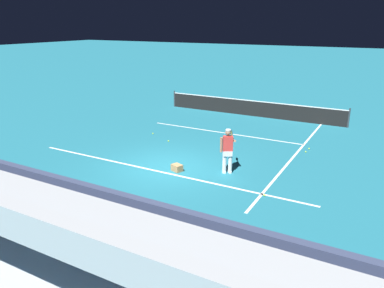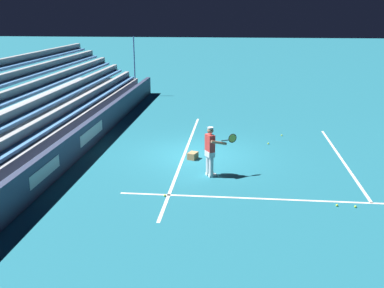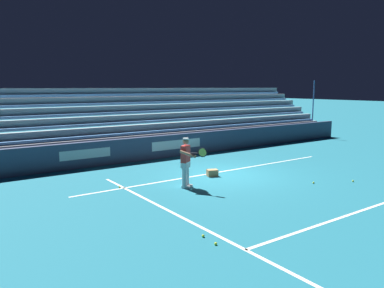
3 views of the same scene
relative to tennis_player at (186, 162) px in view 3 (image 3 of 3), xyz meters
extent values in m
plane|color=#1E6B7F|center=(-2.33, -0.66, -0.89)|extent=(160.00, 160.00, 0.00)
cube|color=white|center=(-2.33, -1.16, -0.89)|extent=(12.00, 0.10, 0.01)
cube|color=white|center=(1.78, 3.34, -0.89)|extent=(0.10, 12.00, 0.01)
cube|color=white|center=(-2.33, 4.84, -0.89)|extent=(8.22, 0.10, 0.01)
cube|color=#384260|center=(-2.33, -5.17, -0.34)|extent=(26.42, 0.24, 1.10)
cube|color=silver|center=(-2.88, -5.04, -0.29)|extent=(2.80, 0.01, 0.44)
cube|color=silver|center=(1.73, -5.04, -0.29)|extent=(2.20, 0.01, 0.40)
cube|color=#9EA3A8|center=(-2.33, -7.77, -0.34)|extent=(25.10, 4.00, 1.10)
cube|color=#4C89CC|center=(-2.33, -6.17, 0.29)|extent=(24.60, 0.40, 0.12)
cube|color=#9EA3A8|center=(-2.33, -6.45, 0.43)|extent=(25.10, 0.24, 0.45)
cube|color=#4C89CC|center=(-2.33, -6.97, 0.74)|extent=(24.60, 0.40, 0.12)
cube|color=#9EA3A8|center=(-2.33, -7.25, 0.88)|extent=(25.10, 0.24, 0.45)
cube|color=#4C89CC|center=(-2.33, -7.77, 1.19)|extent=(24.60, 0.40, 0.12)
cube|color=#9EA3A8|center=(-2.33, -8.05, 1.33)|extent=(25.10, 0.24, 0.45)
cube|color=#4C89CC|center=(-2.33, -8.57, 1.64)|extent=(24.60, 0.40, 0.12)
cube|color=#9EA3A8|center=(-2.33, -8.85, 1.78)|extent=(25.10, 0.24, 0.45)
cube|color=#4C89CC|center=(-2.33, -9.37, 2.09)|extent=(24.60, 0.40, 0.12)
cube|color=#9EA3A8|center=(-2.33, -9.65, 2.23)|extent=(25.10, 0.24, 0.45)
cylinder|color=#4C70B2|center=(-14.51, -5.87, 1.03)|extent=(0.08, 0.08, 3.85)
cylinder|color=silver|center=(-0.08, -0.08, -0.45)|extent=(0.15, 0.15, 0.88)
cylinder|color=silver|center=(0.10, 0.03, -0.45)|extent=(0.15, 0.15, 0.88)
cube|color=white|center=(-0.12, -0.03, -0.85)|extent=(0.24, 0.30, 0.09)
cube|color=white|center=(0.07, 0.08, -0.85)|extent=(0.24, 0.30, 0.09)
cube|color=silver|center=(0.01, -0.03, -0.09)|extent=(0.40, 0.37, 0.20)
cube|color=red|center=(0.01, -0.03, 0.28)|extent=(0.42, 0.37, 0.58)
sphere|color=#A37556|center=(0.00, -0.02, 0.71)|extent=(0.21, 0.21, 0.21)
cylinder|color=white|center=(0.00, -0.02, 0.80)|extent=(0.20, 0.20, 0.05)
cylinder|color=#A37556|center=(-0.20, -0.16, 0.24)|extent=(0.09, 0.09, 0.56)
cylinder|color=#A37556|center=(0.11, 0.27, 0.33)|extent=(0.38, 0.54, 0.24)
cylinder|color=black|center=(-0.01, 0.48, 0.38)|extent=(0.18, 0.27, 0.03)
torus|color=black|center=(-0.16, 0.71, 0.42)|extent=(0.18, 0.28, 0.31)
cylinder|color=#D6D14C|center=(-0.16, 0.71, 0.42)|extent=(0.15, 0.23, 0.27)
cube|color=#A87F51|center=(-1.75, -0.78, -0.76)|extent=(0.48, 0.42, 0.26)
sphere|color=#CCE533|center=(2.10, 3.78, -0.86)|extent=(0.07, 0.07, 0.07)
sphere|color=#CCE533|center=(-4.02, 2.19, -0.86)|extent=(0.07, 0.07, 0.07)
sphere|color=#CCE533|center=(1.90, -1.26, -0.86)|extent=(0.07, 0.07, 0.07)
sphere|color=#CCE533|center=(2.14, 4.28, -0.86)|extent=(0.07, 0.07, 0.07)
sphere|color=#CCE533|center=(-5.39, 2.87, -0.86)|extent=(0.07, 0.07, 0.07)
camera|label=1|loc=(5.19, -12.21, 4.58)|focal=35.00mm
camera|label=2|loc=(14.32, 0.83, 4.50)|focal=42.00mm
camera|label=3|loc=(7.02, 10.31, 2.53)|focal=35.00mm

